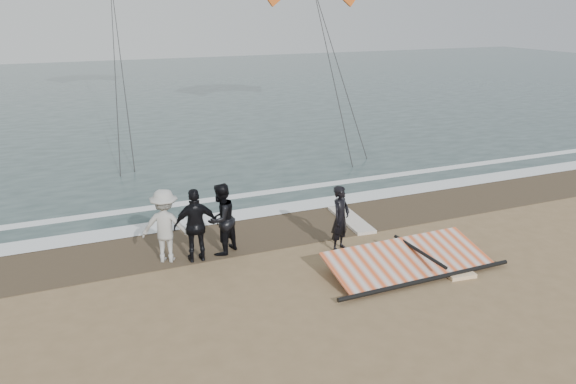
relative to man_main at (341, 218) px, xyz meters
name	(u,v)px	position (x,y,z in m)	size (l,w,h in m)	color
ground	(385,293)	(-0.18, -2.47, -0.88)	(120.00, 120.00, 0.00)	#8C704C
sea	(140,92)	(-0.18, 30.53, -0.87)	(120.00, 54.00, 0.02)	#233838
wet_sand	(301,224)	(-0.18, 2.03, -0.87)	(120.00, 2.80, 0.01)	#4C3D2B
foam_near	(283,208)	(-0.18, 3.43, -0.85)	(120.00, 0.90, 0.01)	white
foam_far	(264,193)	(-0.18, 5.13, -0.85)	(120.00, 0.45, 0.01)	white
man_main	(341,218)	(0.00, 0.00, 0.00)	(0.64, 0.42, 1.75)	black
board_white	(438,257)	(2.01, -1.52, -0.83)	(0.67, 2.38, 0.10)	white
board_cream	(351,220)	(1.29, 1.68, -0.83)	(0.59, 2.22, 0.09)	silver
trio_cluster	(192,224)	(-3.67, 1.01, 0.06)	(2.68, 1.22, 1.90)	black
sail_rig	(403,261)	(0.88, -1.60, -0.68)	(4.70, 2.03, 0.51)	black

